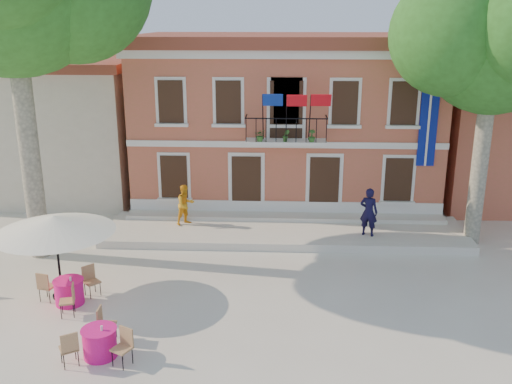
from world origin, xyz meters
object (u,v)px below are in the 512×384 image
object	(u,v)px
patio_umbrella	(54,224)
pedestrian_navy	(369,212)
cafe_table_1	(100,341)
cafe_table_0	(69,290)
pedestrian_orange	(185,205)
plane_tree_east	(494,43)

from	to	relation	value
patio_umbrella	pedestrian_navy	size ratio (longest dim) A/B	1.91
patio_umbrella	cafe_table_1	bearing A→B (deg)	-55.16
patio_umbrella	cafe_table_0	size ratio (longest dim) A/B	1.94
pedestrian_orange	cafe_table_0	xyz separation A→B (m)	(-2.48, -6.20, -0.68)
plane_tree_east	pedestrian_navy	distance (m)	7.32
cafe_table_0	cafe_table_1	bearing A→B (deg)	-56.76
pedestrian_orange	cafe_table_0	distance (m)	6.72
plane_tree_east	patio_umbrella	distance (m)	15.66
pedestrian_navy	pedestrian_orange	bearing A→B (deg)	16.44
cafe_table_0	pedestrian_navy	bearing A→B (deg)	29.08
patio_umbrella	cafe_table_1	xyz separation A→B (m)	(2.18, -3.13, -1.93)
patio_umbrella	cafe_table_1	size ratio (longest dim) A/B	1.89
plane_tree_east	pedestrian_orange	distance (m)	12.72
pedestrian_orange	cafe_table_0	size ratio (longest dim) A/B	0.89
pedestrian_navy	cafe_table_0	world-z (taller)	pedestrian_navy
plane_tree_east	cafe_table_0	world-z (taller)	plane_tree_east
patio_umbrella	pedestrian_navy	xyz separation A→B (m)	(9.97, 4.89, -1.13)
patio_umbrella	plane_tree_east	bearing A→B (deg)	20.10
pedestrian_orange	cafe_table_1	world-z (taller)	pedestrian_orange
plane_tree_east	pedestrian_orange	bearing A→B (deg)	176.48
patio_umbrella	pedestrian_orange	distance (m)	6.58
patio_umbrella	pedestrian_navy	bearing A→B (deg)	26.14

